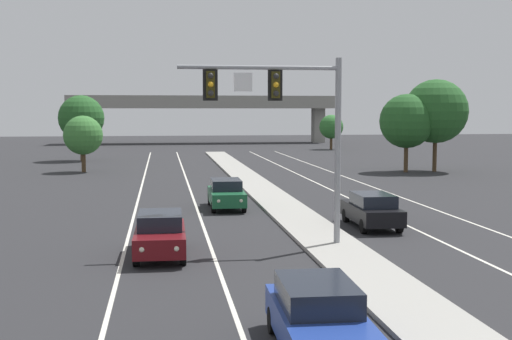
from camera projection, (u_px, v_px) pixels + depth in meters
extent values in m
cube|color=#9E9B93|center=(316.00, 232.00, 28.48)|extent=(2.40, 110.00, 0.15)
cube|color=silver|center=(198.00, 212.00, 34.72)|extent=(0.14, 100.00, 0.01)
cube|color=silver|center=(370.00, 208.00, 36.05)|extent=(0.14, 100.00, 0.01)
cube|color=silver|center=(135.00, 213.00, 34.26)|extent=(0.14, 100.00, 0.01)
cube|color=silver|center=(428.00, 207.00, 36.51)|extent=(0.14, 100.00, 0.01)
cylinder|color=gray|center=(338.00, 151.00, 25.63)|extent=(0.24, 0.24, 7.20)
cylinder|color=gray|center=(259.00, 68.00, 24.91)|extent=(6.18, 0.16, 0.16)
cube|color=black|center=(275.00, 85.00, 25.09)|extent=(0.56, 0.06, 1.20)
cube|color=#38330F|center=(275.00, 85.00, 25.05)|extent=(0.32, 0.32, 1.00)
sphere|color=#282828|center=(276.00, 76.00, 24.86)|extent=(0.22, 0.22, 0.22)
sphere|color=#F2A819|center=(276.00, 85.00, 24.89)|extent=(0.22, 0.22, 0.22)
sphere|color=#282828|center=(276.00, 93.00, 24.92)|extent=(0.22, 0.22, 0.22)
cube|color=black|center=(210.00, 85.00, 24.75)|extent=(0.56, 0.06, 1.20)
cube|color=#38330F|center=(210.00, 85.00, 24.71)|extent=(0.32, 0.32, 1.00)
sphere|color=#282828|center=(211.00, 76.00, 24.51)|extent=(0.22, 0.22, 0.22)
sphere|color=#F2A819|center=(211.00, 84.00, 24.54)|extent=(0.22, 0.22, 0.22)
sphere|color=#282828|center=(211.00, 93.00, 24.57)|extent=(0.22, 0.22, 0.22)
cube|color=white|center=(243.00, 82.00, 24.85)|extent=(0.70, 0.04, 0.70)
cube|color=navy|center=(319.00, 325.00, 14.39)|extent=(1.93, 4.45, 0.70)
cube|color=black|center=(317.00, 294.00, 14.55)|extent=(1.65, 2.42, 0.56)
cylinder|color=black|center=(338.00, 318.00, 16.00)|extent=(0.24, 0.65, 0.64)
cylinder|color=black|center=(273.00, 320.00, 15.82)|extent=(0.24, 0.65, 0.64)
cube|color=#5B0F14|center=(160.00, 238.00, 24.15)|extent=(1.86, 4.42, 0.70)
cube|color=black|center=(160.00, 220.00, 24.31)|extent=(1.61, 2.40, 0.56)
sphere|color=#EAE5C6|center=(177.00, 249.00, 22.07)|extent=(0.18, 0.18, 0.18)
sphere|color=#EAE5C6|center=(142.00, 250.00, 21.92)|extent=(0.18, 0.18, 0.18)
cylinder|color=black|center=(183.00, 256.00, 22.80)|extent=(0.23, 0.64, 0.64)
cylinder|color=black|center=(136.00, 257.00, 22.60)|extent=(0.23, 0.64, 0.64)
cylinder|color=black|center=(182.00, 239.00, 25.77)|extent=(0.23, 0.64, 0.64)
cylinder|color=black|center=(140.00, 240.00, 25.56)|extent=(0.23, 0.64, 0.64)
cube|color=#195633|center=(226.00, 196.00, 35.85)|extent=(1.86, 4.42, 0.70)
cube|color=black|center=(226.00, 184.00, 36.01)|extent=(1.61, 2.40, 0.56)
sphere|color=#EAE5C6|center=(241.00, 201.00, 33.77)|extent=(0.18, 0.18, 0.18)
sphere|color=#EAE5C6|center=(219.00, 201.00, 33.62)|extent=(0.18, 0.18, 0.18)
cylinder|color=black|center=(244.00, 206.00, 34.51)|extent=(0.23, 0.64, 0.64)
cylinder|color=black|center=(213.00, 207.00, 34.30)|extent=(0.23, 0.64, 0.64)
cylinder|color=black|center=(238.00, 199.00, 37.47)|extent=(0.23, 0.64, 0.64)
cylinder|color=black|center=(210.00, 199.00, 37.26)|extent=(0.23, 0.64, 0.64)
cube|color=black|center=(371.00, 213.00, 30.12)|extent=(1.88, 4.43, 0.70)
cube|color=black|center=(373.00, 200.00, 29.85)|extent=(1.63, 2.40, 0.56)
sphere|color=#EAE5C6|center=(347.00, 205.00, 32.20)|extent=(0.18, 0.18, 0.18)
sphere|color=#EAE5C6|center=(370.00, 205.00, 32.34)|extent=(0.18, 0.18, 0.18)
cylinder|color=black|center=(346.00, 215.00, 31.54)|extent=(0.23, 0.64, 0.64)
cylinder|color=black|center=(378.00, 215.00, 31.74)|extent=(0.23, 0.64, 0.64)
cylinder|color=black|center=(364.00, 226.00, 28.57)|extent=(0.23, 0.64, 0.64)
cylinder|color=black|center=(399.00, 226.00, 28.77)|extent=(0.23, 0.64, 0.64)
cube|color=gray|center=(202.00, 105.00, 106.51)|extent=(42.40, 6.40, 1.10)
cube|color=gray|center=(204.00, 98.00, 103.46)|extent=(42.40, 0.36, 0.90)
cube|color=gray|center=(81.00, 126.00, 104.11)|extent=(1.80, 2.40, 5.65)
cube|color=gray|center=(318.00, 125.00, 109.51)|extent=(1.80, 2.40, 5.65)
cylinder|color=#4C3823|center=(406.00, 157.00, 56.89)|extent=(0.36, 0.36, 2.55)
sphere|color=#235623|center=(407.00, 121.00, 56.60)|extent=(4.66, 4.66, 4.66)
cylinder|color=#4C3823|center=(435.00, 154.00, 57.55)|extent=(0.36, 0.36, 3.03)
sphere|color=#235623|center=(436.00, 111.00, 57.22)|extent=(5.55, 5.55, 5.55)
cylinder|color=#4C3823|center=(331.00, 143.00, 89.92)|extent=(0.36, 0.36, 1.79)
sphere|color=#2D6B2D|center=(331.00, 127.00, 89.72)|extent=(3.27, 3.27, 3.27)
cylinder|color=#4C3823|center=(84.00, 161.00, 56.95)|extent=(0.36, 0.36, 1.85)
sphere|color=#387533|center=(83.00, 135.00, 56.74)|extent=(3.38, 3.38, 3.38)
cylinder|color=#4C3823|center=(82.00, 149.00, 69.59)|extent=(0.36, 0.36, 2.62)
sphere|color=#235623|center=(81.00, 118.00, 69.30)|extent=(4.79, 4.79, 4.79)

